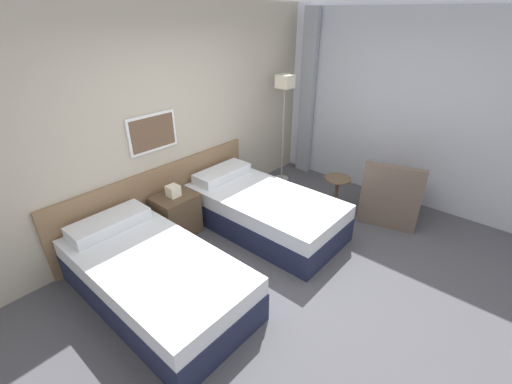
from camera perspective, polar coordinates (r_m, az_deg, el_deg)
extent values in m
plane|color=#47474C|center=(3.83, 6.95, -14.27)|extent=(16.00, 16.00, 0.00)
cube|color=#B7AD99|center=(4.43, -14.10, 11.18)|extent=(10.00, 0.06, 2.70)
cube|color=#846647|center=(4.58, -15.39, -0.99)|extent=(2.86, 0.04, 0.85)
cube|color=white|center=(4.25, -16.90, 9.44)|extent=(0.64, 0.03, 0.44)
cube|color=brown|center=(4.23, -16.77, 9.40)|extent=(0.58, 0.01, 0.38)
cube|color=white|center=(5.32, 26.92, 11.78)|extent=(0.06, 4.46, 2.70)
cube|color=#B2B7C1|center=(5.29, 26.71, 11.40)|extent=(0.03, 4.11, 2.64)
cube|color=#8E939E|center=(5.94, 8.54, 15.52)|extent=(0.10, 0.24, 2.64)
cube|color=#1E233D|center=(3.64, -16.13, -14.78)|extent=(1.03, 2.02, 0.32)
cube|color=silver|center=(3.48, -16.68, -11.71)|extent=(1.02, 2.00, 0.19)
cube|color=silver|center=(3.98, -23.27, -4.74)|extent=(0.82, 0.34, 0.13)
cube|color=#1E233D|center=(4.51, 1.47, -4.30)|extent=(1.03, 2.02, 0.32)
cube|color=silver|center=(4.38, 1.51, -1.52)|extent=(1.02, 2.00, 0.19)
cube|color=silver|center=(4.79, -5.67, 3.13)|extent=(0.82, 0.34, 0.13)
cube|color=brown|center=(4.45, -13.14, -3.79)|extent=(0.50, 0.42, 0.55)
cube|color=beige|center=(4.29, -13.64, 0.17)|extent=(0.14, 0.14, 0.14)
cylinder|color=#9E9993|center=(5.93, 4.25, 2.29)|extent=(0.24, 0.24, 0.02)
cylinder|color=#9E9993|center=(5.64, 4.52, 9.33)|extent=(0.02, 0.02, 1.51)
cube|color=beige|center=(5.43, 4.87, 17.91)|extent=(0.22, 0.22, 0.19)
cylinder|color=brown|center=(5.10, 12.86, -2.96)|extent=(0.24, 0.24, 0.01)
cylinder|color=brown|center=(4.98, 13.16, -0.46)|extent=(0.05, 0.05, 0.49)
cylinder|color=brown|center=(4.86, 13.49, 2.20)|extent=(0.37, 0.37, 0.02)
cube|color=brown|center=(5.13, 21.39, -1.70)|extent=(0.90, 0.90, 0.38)
cube|color=brown|center=(4.66, 21.86, 1.22)|extent=(0.29, 0.74, 0.49)
cube|color=brown|center=(5.01, 25.55, 0.35)|extent=(0.62, 0.25, 0.18)
cube|color=brown|center=(5.03, 18.33, 1.84)|extent=(0.62, 0.25, 0.18)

